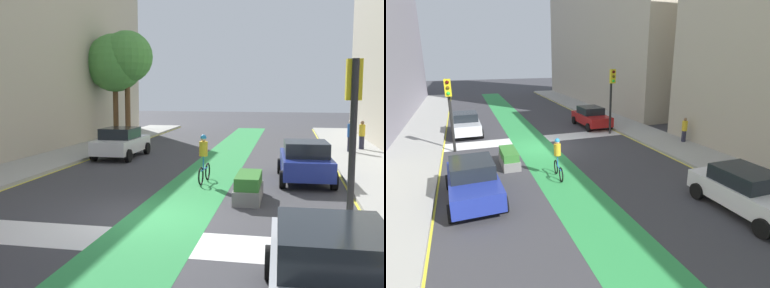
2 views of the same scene
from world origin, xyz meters
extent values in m
plane|color=#38383D|center=(0.00, 0.00, 0.00)|extent=(120.00, 120.00, 0.00)
cube|color=#2D8C47|center=(0.63, 0.00, 0.00)|extent=(2.40, 60.00, 0.01)
cube|color=silver|center=(0.00, -2.00, 0.00)|extent=(12.00, 1.80, 0.01)
cube|color=#9E9E99|center=(-7.50, 0.00, 0.07)|extent=(3.00, 60.00, 0.15)
cube|color=yellow|center=(-6.00, 0.00, 0.01)|extent=(0.16, 60.00, 0.01)
cube|color=#9E9E99|center=(7.50, 0.00, 0.07)|extent=(3.00, 60.00, 0.15)
cube|color=yellow|center=(6.00, 0.00, 0.01)|extent=(0.16, 60.00, 0.01)
cylinder|color=black|center=(5.30, -0.98, 2.12)|extent=(0.16, 0.16, 4.25)
cube|color=gold|center=(5.30, -0.78, 3.77)|extent=(0.35, 0.28, 0.95)
sphere|color=#3F0A0A|center=(5.30, -0.64, 4.07)|extent=(0.20, 0.20, 0.20)
sphere|color=#4C380C|center=(5.30, -0.64, 3.77)|extent=(0.20, 0.20, 0.20)
sphere|color=#26D833|center=(5.30, -0.64, 3.47)|extent=(0.20, 0.20, 0.20)
cylinder|color=black|center=(-5.26, -1.75, 2.29)|extent=(0.16, 0.16, 4.58)
cube|color=gold|center=(-5.26, -1.55, 4.11)|extent=(0.35, 0.28, 0.95)
sphere|color=#3F0A0A|center=(-5.26, -1.41, 4.41)|extent=(0.20, 0.20, 0.20)
sphere|color=#4C380C|center=(-5.26, -1.41, 4.11)|extent=(0.20, 0.20, 0.20)
sphere|color=#26D833|center=(-5.26, -1.41, 3.81)|extent=(0.20, 0.20, 0.20)
cube|color=#A51919|center=(-4.88, -4.30, 0.67)|extent=(1.88, 4.23, 0.70)
cube|color=black|center=(-4.87, -4.50, 1.29)|extent=(1.64, 2.03, 0.55)
cylinder|color=black|center=(-5.81, -2.85, 0.32)|extent=(0.23, 0.64, 0.64)
cylinder|color=black|center=(-4.01, -2.81, 0.32)|extent=(0.23, 0.64, 0.64)
cylinder|color=black|center=(-5.75, -5.79, 0.32)|extent=(0.23, 0.64, 0.64)
cylinder|color=black|center=(-3.95, -5.75, 0.32)|extent=(0.23, 0.64, 0.64)
cube|color=#B2B7BF|center=(4.51, -5.04, 0.67)|extent=(1.89, 4.24, 0.70)
cube|color=black|center=(4.51, -5.24, 1.29)|extent=(1.64, 2.03, 0.55)
cylinder|color=black|center=(3.57, -3.59, 0.32)|extent=(0.23, 0.64, 0.64)
cylinder|color=black|center=(5.37, -3.55, 0.32)|extent=(0.23, 0.64, 0.64)
cylinder|color=black|center=(3.64, -6.53, 0.32)|extent=(0.23, 0.64, 0.64)
cylinder|color=black|center=(5.44, -6.49, 0.32)|extent=(0.23, 0.64, 0.64)
cube|color=silver|center=(-4.64, 10.59, 0.67)|extent=(1.84, 4.22, 0.70)
cube|color=black|center=(-4.64, 10.39, 1.29)|extent=(1.62, 2.01, 0.55)
cylinder|color=black|center=(-3.73, 12.05, 0.32)|extent=(0.23, 0.64, 0.64)
cylinder|color=black|center=(-5.55, 9.13, 0.32)|extent=(0.23, 0.64, 0.64)
cylinder|color=black|center=(-3.75, 9.11, 0.32)|extent=(0.23, 0.64, 0.64)
cube|color=navy|center=(4.51, 6.13, 0.67)|extent=(2.00, 4.28, 0.70)
cube|color=black|center=(4.52, 5.93, 1.29)|extent=(1.69, 2.07, 0.55)
cylinder|color=black|center=(3.55, 7.56, 0.32)|extent=(0.25, 0.65, 0.64)
cylinder|color=black|center=(5.34, 7.64, 0.32)|extent=(0.25, 0.65, 0.64)
cylinder|color=black|center=(3.68, 4.62, 0.32)|extent=(0.25, 0.65, 0.64)
cylinder|color=black|center=(5.48, 4.71, 0.32)|extent=(0.25, 0.65, 0.64)
torus|color=black|center=(0.78, 5.59, 0.34)|extent=(0.11, 0.68, 0.68)
torus|color=black|center=(0.71, 4.54, 0.34)|extent=(0.11, 0.68, 0.68)
cylinder|color=#2672BF|center=(0.74, 5.07, 0.52)|extent=(0.12, 0.95, 0.06)
cylinder|color=#2672BF|center=(0.73, 4.92, 0.79)|extent=(0.05, 0.05, 0.50)
cylinder|color=gold|center=(0.73, 4.92, 1.31)|extent=(0.32, 0.32, 0.55)
sphere|color=beige|center=(0.73, 4.92, 1.70)|extent=(0.22, 0.22, 0.22)
sphere|color=#268CCC|center=(0.73, 4.92, 1.74)|extent=(0.23, 0.23, 0.23)
cylinder|color=#262638|center=(-8.50, 2.36, 0.51)|extent=(0.28, 0.28, 0.71)
cylinder|color=gold|center=(-8.50, 2.36, 1.18)|extent=(0.34, 0.34, 0.63)
sphere|color=#8C6647|center=(-8.50, 2.36, 1.60)|extent=(0.21, 0.21, 0.21)
cube|color=slate|center=(2.63, 2.61, 0.23)|extent=(0.83, 2.19, 0.45)
cube|color=#33722D|center=(2.63, 2.61, 0.65)|extent=(0.75, 1.97, 0.40)
camera|label=1|loc=(3.82, -12.07, 3.56)|focal=43.27mm
camera|label=2|loc=(4.62, 18.00, 5.48)|focal=28.99mm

